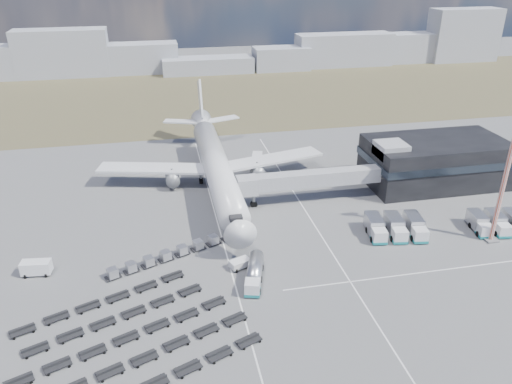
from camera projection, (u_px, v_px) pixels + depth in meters
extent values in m
plane|color=#565659|center=(242.00, 265.00, 82.96)|extent=(420.00, 420.00, 0.00)
cube|color=#443F29|center=(188.00, 96.00, 179.96)|extent=(420.00, 90.00, 0.01)
cube|color=silver|center=(225.00, 251.00, 87.01)|extent=(0.25, 110.00, 0.01)
cube|color=silver|center=(324.00, 240.00, 90.29)|extent=(0.25, 110.00, 0.01)
cube|color=silver|center=(403.00, 275.00, 80.47)|extent=(40.00, 0.25, 0.01)
cube|color=black|center=(435.00, 162.00, 110.71)|extent=(30.00, 16.00, 10.00)
cube|color=#262D38|center=(436.00, 157.00, 110.18)|extent=(30.40, 16.40, 1.60)
cube|color=#939399|center=(391.00, 150.00, 104.80)|extent=(6.00, 6.00, 3.00)
cube|color=#939399|center=(311.00, 179.00, 102.12)|extent=(29.80, 3.00, 3.00)
cube|color=#939399|center=(247.00, 185.00, 99.24)|extent=(4.00, 3.60, 3.40)
cylinder|color=slate|center=(254.00, 195.00, 101.06)|extent=(0.70, 0.70, 5.10)
cylinder|color=black|center=(254.00, 204.00, 101.98)|extent=(1.40, 0.90, 1.40)
cylinder|color=silver|center=(217.00, 167.00, 107.11)|extent=(5.60, 48.00, 5.60)
cone|color=silver|center=(238.00, 227.00, 83.74)|extent=(5.60, 5.00, 5.60)
cone|color=silver|center=(203.00, 124.00, 131.46)|extent=(5.60, 8.00, 5.60)
cube|color=black|center=(236.00, 218.00, 85.16)|extent=(2.20, 2.00, 0.80)
cube|color=silver|center=(155.00, 168.00, 109.67)|extent=(25.59, 11.38, 0.50)
cube|color=silver|center=(270.00, 159.00, 114.42)|extent=(25.59, 11.38, 0.50)
cylinder|color=slate|center=(172.00, 178.00, 109.29)|extent=(3.00, 5.00, 3.00)
cylinder|color=slate|center=(257.00, 171.00, 112.75)|extent=(3.00, 5.00, 3.00)
cube|color=silver|center=(181.00, 121.00, 132.04)|extent=(9.49, 5.63, 0.35)
cube|color=silver|center=(222.00, 119.00, 134.05)|extent=(9.49, 5.63, 0.35)
cube|color=silver|center=(200.00, 100.00, 131.62)|extent=(0.50, 9.06, 11.45)
cylinder|color=slate|center=(233.00, 232.00, 90.36)|extent=(0.50, 0.50, 2.50)
cylinder|color=slate|center=(201.00, 178.00, 111.82)|extent=(0.60, 0.60, 2.50)
cylinder|color=slate|center=(229.00, 176.00, 112.99)|extent=(0.60, 0.60, 2.50)
cylinder|color=black|center=(233.00, 236.00, 90.68)|extent=(0.50, 1.20, 1.20)
cube|color=#9597A2|center=(62.00, 53.00, 205.05)|extent=(36.95, 12.00, 18.90)
cube|color=#9597A2|center=(132.00, 58.00, 212.08)|extent=(38.56, 12.00, 12.26)
cube|color=#9597A2|center=(208.00, 65.00, 213.37)|extent=(38.54, 12.00, 6.52)
cube|color=#9597A2|center=(281.00, 58.00, 218.53)|extent=(24.18, 12.00, 9.68)
cube|color=#9597A2|center=(344.00, 50.00, 225.46)|extent=(43.40, 12.00, 14.10)
cube|color=#9597A2|center=(400.00, 48.00, 232.75)|extent=(43.92, 12.00, 13.06)
cube|color=#9597A2|center=(463.00, 35.00, 233.89)|extent=(32.11, 12.00, 23.62)
cube|color=silver|center=(252.00, 287.00, 75.25)|extent=(2.80, 2.80, 2.16)
cube|color=#167A7F|center=(252.00, 292.00, 75.62)|extent=(2.92, 2.92, 0.47)
cylinder|color=#B6B6BB|center=(255.00, 268.00, 79.20)|extent=(4.24, 7.42, 2.35)
cube|color=slate|center=(255.00, 273.00, 79.67)|extent=(4.15, 7.40, 0.33)
cylinder|color=black|center=(254.00, 280.00, 78.50)|extent=(2.64, 1.68, 1.03)
cube|color=silver|center=(240.00, 264.00, 81.99)|extent=(3.78, 2.97, 1.49)
cube|color=silver|center=(36.00, 268.00, 80.12)|extent=(4.82, 2.62, 2.43)
cube|color=silver|center=(257.00, 161.00, 120.33)|extent=(3.79, 6.31, 2.75)
cube|color=#167A7F|center=(257.00, 165.00, 120.82)|extent=(3.91, 6.43, 0.44)
cube|color=silver|center=(379.00, 236.00, 88.80)|extent=(2.83, 2.74, 2.38)
cube|color=#167A7F|center=(379.00, 240.00, 89.20)|extent=(2.95, 2.86, 0.49)
cube|color=#B6B6BB|center=(374.00, 223.00, 92.02)|extent=(3.34, 5.33, 2.82)
cube|color=silver|center=(400.00, 235.00, 88.96)|extent=(2.83, 2.74, 2.38)
cube|color=#167A7F|center=(399.00, 240.00, 89.36)|extent=(2.95, 2.86, 0.49)
cube|color=#B6B6BB|center=(394.00, 223.00, 92.18)|extent=(3.34, 5.33, 2.82)
cube|color=silver|center=(420.00, 235.00, 89.12)|extent=(2.83, 2.74, 2.38)
cube|color=#167A7F|center=(419.00, 239.00, 89.53)|extent=(2.95, 2.86, 0.49)
cube|color=#B6B6BB|center=(413.00, 222.00, 92.35)|extent=(3.34, 5.33, 2.82)
cube|color=silver|center=(485.00, 231.00, 90.65)|extent=(2.64, 2.56, 2.21)
cube|color=#167A7F|center=(484.00, 235.00, 91.02)|extent=(2.76, 2.68, 0.45)
cube|color=#B6B6BB|center=(477.00, 219.00, 93.64)|extent=(3.14, 4.96, 2.61)
cube|color=silver|center=(503.00, 230.00, 90.77)|extent=(2.64, 2.56, 2.21)
cube|color=#167A7F|center=(502.00, 234.00, 91.14)|extent=(2.76, 2.68, 0.45)
cube|color=#B6B6BB|center=(495.00, 219.00, 93.76)|extent=(3.14, 4.96, 2.61)
cube|color=black|center=(113.00, 277.00, 79.48)|extent=(2.88, 2.36, 0.17)
cube|color=#B6B6BB|center=(113.00, 273.00, 79.13)|extent=(1.99, 1.99, 1.43)
cube|color=black|center=(131.00, 271.00, 81.02)|extent=(2.88, 2.36, 0.17)
cube|color=#B6B6BB|center=(131.00, 267.00, 80.67)|extent=(1.99, 1.99, 1.43)
cube|color=black|center=(149.00, 265.00, 82.56)|extent=(2.88, 2.36, 0.17)
cube|color=#B6B6BB|center=(149.00, 261.00, 82.21)|extent=(1.99, 1.99, 1.43)
cube|color=black|center=(166.00, 259.00, 84.10)|extent=(2.88, 2.36, 0.17)
cube|color=#B6B6BB|center=(166.00, 255.00, 83.75)|extent=(1.99, 1.99, 1.43)
cube|color=black|center=(182.00, 254.00, 85.64)|extent=(2.88, 2.36, 0.17)
cube|color=#B6B6BB|center=(182.00, 250.00, 85.29)|extent=(1.99, 1.99, 1.43)
cube|color=black|center=(198.00, 248.00, 87.18)|extent=(2.88, 2.36, 0.17)
cube|color=#B6B6BB|center=(198.00, 244.00, 86.83)|extent=(1.99, 1.99, 1.43)
cube|color=black|center=(213.00, 243.00, 88.72)|extent=(2.88, 2.36, 0.17)
cube|color=#B6B6BB|center=(213.00, 239.00, 88.37)|extent=(1.99, 1.99, 1.43)
cube|color=black|center=(228.00, 238.00, 90.26)|extent=(2.88, 2.36, 0.17)
cube|color=#B6B6BB|center=(228.00, 234.00, 89.91)|extent=(1.99, 1.99, 1.43)
cube|color=black|center=(154.00, 383.00, 59.73)|extent=(29.80, 13.34, 0.81)
cube|color=black|center=(139.00, 359.00, 63.27)|extent=(29.80, 13.34, 0.81)
cube|color=black|center=(126.00, 338.00, 66.81)|extent=(29.80, 13.34, 0.81)
cube|color=black|center=(114.00, 318.00, 70.34)|extent=(25.63, 11.66, 0.81)
cube|color=black|center=(103.00, 301.00, 73.88)|extent=(25.63, 11.66, 0.81)
cylinder|color=#BE3A1E|center=(507.00, 169.00, 84.05)|extent=(0.79, 0.79, 28.19)
cube|color=#565659|center=(490.00, 239.00, 90.10)|extent=(2.25, 2.25, 0.34)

